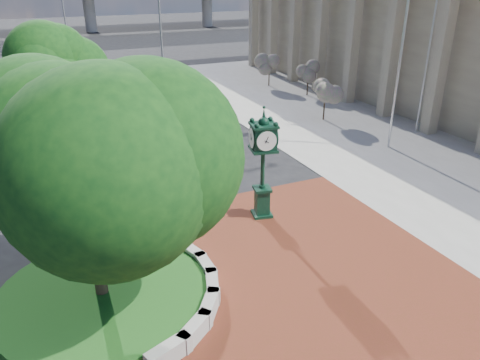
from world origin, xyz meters
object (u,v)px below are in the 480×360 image
at_px(flagpole_b, 428,55).
at_px(street_lamp_far, 66,10).
at_px(parked_car, 93,63).
at_px(flagpole_a, 403,40).
at_px(street_lamp_near, 163,30).
at_px(post_clock, 263,159).

xyz_separation_m(flagpole_b, street_lamp_far, (-16.09, 33.58, 0.74)).
bearing_deg(parked_car, flagpole_a, -91.57).
xyz_separation_m(parked_car, street_lamp_near, (3.79, -12.00, 4.07)).
relative_size(post_clock, flagpole_a, 0.39).
xyz_separation_m(flagpole_a, street_lamp_far, (-12.72, 35.03, -0.40)).
relative_size(flagpole_a, flagpole_b, 1.25).
bearing_deg(street_lamp_far, street_lamp_near, -74.41).
xyz_separation_m(flagpole_b, street_lamp_near, (-11.02, 15.39, 0.34)).
height_order(flagpole_b, street_lamp_near, flagpole_b).
relative_size(parked_car, flagpole_b, 0.56).
bearing_deg(flagpole_b, street_lamp_near, 125.60).
xyz_separation_m(post_clock, flagpole_b, (13.35, 5.62, 2.16)).
bearing_deg(flagpole_a, parked_car, 111.62).
distance_m(flagpole_b, street_lamp_far, 37.24).
relative_size(flagpole_b, street_lamp_near, 1.07).
height_order(flagpole_a, flagpole_b, flagpole_a).
distance_m(parked_car, flagpole_a, 31.40).
bearing_deg(street_lamp_near, post_clock, -96.33).
bearing_deg(flagpole_a, street_lamp_far, 109.95).
height_order(parked_car, street_lamp_near, street_lamp_near).
height_order(parked_car, flagpole_a, flagpole_a).
bearing_deg(street_lamp_far, flagpole_a, -70.05).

